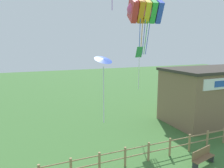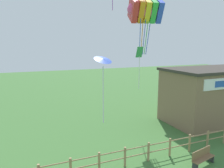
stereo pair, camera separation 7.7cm
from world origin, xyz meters
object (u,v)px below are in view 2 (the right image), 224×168
object	(u,v)px
kite_blue_delta	(103,64)
kite_green_diamond	(139,60)
kite_rainbow_parafoil	(145,10)
park_bench_by_building	(203,157)
seaside_building	(213,94)

from	to	relation	value
kite_blue_delta	kite_green_diamond	size ratio (longest dim) A/B	0.96
kite_rainbow_parafoil	kite_green_diamond	bearing A→B (deg)	-149.21
park_bench_by_building	kite_green_diamond	world-z (taller)	kite_green_diamond
kite_blue_delta	seaside_building	bearing A→B (deg)	21.99
kite_green_diamond	kite_rainbow_parafoil	bearing A→B (deg)	30.79
park_bench_by_building	kite_rainbow_parafoil	bearing A→B (deg)	90.35
seaside_building	kite_blue_delta	distance (m)	14.47
park_bench_by_building	kite_rainbow_parafoil	distance (m)	11.70
seaside_building	park_bench_by_building	bearing A→B (deg)	-139.78
seaside_building	kite_blue_delta	size ratio (longest dim) A/B	2.78
park_bench_by_building	kite_blue_delta	distance (m)	8.36
kite_rainbow_parafoil	kite_blue_delta	xyz separation A→B (m)	(-6.04, -6.35, -3.71)
kite_blue_delta	kite_rainbow_parafoil	bearing A→B (deg)	46.45
seaside_building	kite_blue_delta	bearing A→B (deg)	-158.01
kite_blue_delta	kite_green_diamond	bearing A→B (deg)	47.97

